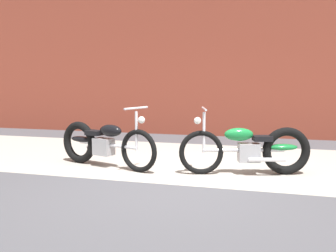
# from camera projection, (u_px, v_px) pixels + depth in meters

# --- Properties ---
(ground_plane) EXTENTS (80.00, 80.00, 0.00)m
(ground_plane) POSITION_uv_depth(u_px,v_px,m) (180.00, 186.00, 5.12)
(ground_plane) COLOR #47474C
(sidewalk_slab) EXTENTS (36.00, 3.50, 0.01)m
(sidewalk_slab) POSITION_uv_depth(u_px,v_px,m) (204.00, 160.00, 6.79)
(sidewalk_slab) COLOR #9E998E
(sidewalk_slab) RESTS_ON ground
(brick_building_wall) EXTENTS (36.00, 0.50, 5.59)m
(brick_building_wall) POSITION_uv_depth(u_px,v_px,m) (229.00, 29.00, 9.77)
(brick_building_wall) COLOR brown
(brick_building_wall) RESTS_ON ground
(motorcycle_black) EXTENTS (1.95, 0.81, 1.03)m
(motorcycle_black) POSITION_uv_depth(u_px,v_px,m) (100.00, 143.00, 6.29)
(motorcycle_black) COLOR black
(motorcycle_black) RESTS_ON ground
(motorcycle_green) EXTENTS (1.96, 0.78, 1.03)m
(motorcycle_green) POSITION_uv_depth(u_px,v_px,m) (254.00, 149.00, 5.71)
(motorcycle_green) COLOR black
(motorcycle_green) RESTS_ON ground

